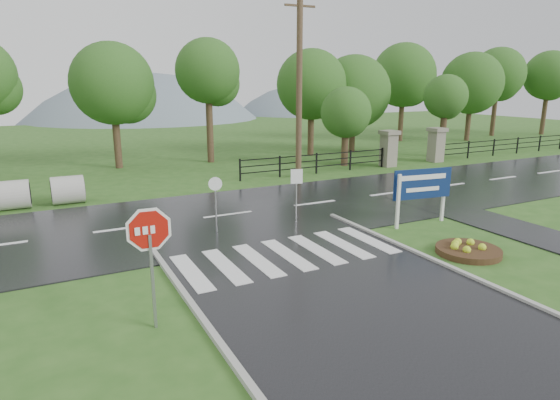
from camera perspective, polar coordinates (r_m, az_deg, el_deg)
ground at (r=10.50m, az=14.39°, el=-15.35°), size 120.00×120.00×0.00m
main_road at (r=18.56m, az=-6.35°, el=-1.91°), size 90.00×8.00×0.04m
walkway at (r=18.94m, az=25.86°, el=-2.94°), size 2.20×11.00×0.04m
crosswalk at (r=14.20m, az=0.94°, el=-6.63°), size 6.50×2.80×0.02m
pillar_west at (r=30.04m, az=13.11°, el=6.23°), size 1.00×1.00×2.24m
pillar_east at (r=32.75m, az=18.51°, el=6.50°), size 1.00×1.00×2.24m
fence_west at (r=27.05m, az=4.47°, el=4.75°), size 9.58×0.08×1.20m
fence_east at (r=41.14m, az=29.11°, el=6.24°), size 20.58×0.08×1.20m
hills at (r=75.25m, az=-18.67°, el=-2.60°), size 102.00×48.00×48.00m
treeline at (r=31.97m, az=-13.72°, el=4.52°), size 83.20×5.20×10.00m
stop_sign at (r=9.94m, az=-15.59°, el=-4.81°), size 1.25×0.10×2.82m
estate_billboard at (r=17.71m, az=16.97°, el=1.58°), size 2.37×0.40×2.09m
flower_bed at (r=15.47m, az=21.98°, el=-5.61°), size 1.93×1.93×0.39m
reg_sign_small at (r=17.37m, az=2.03°, el=1.93°), size 0.43×0.16×2.00m
reg_sign_round at (r=16.07m, az=-7.85°, el=0.30°), size 0.46×0.14×2.01m
utility_pole_east at (r=25.51m, az=2.35°, el=13.67°), size 1.72×0.32×9.66m
entrance_tree_left at (r=29.65m, az=8.05°, el=10.47°), size 3.14×3.14×4.89m
entrance_tree_right at (r=35.06m, az=19.55°, el=11.73°), size 2.99×2.99×5.69m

